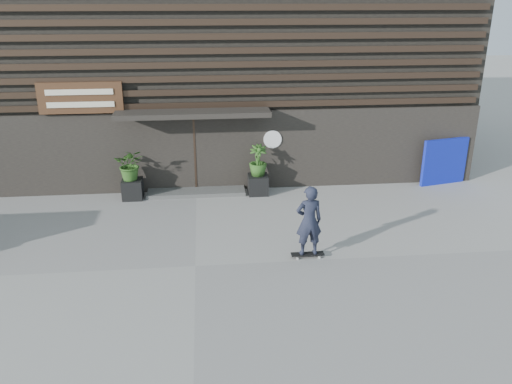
{
  "coord_description": "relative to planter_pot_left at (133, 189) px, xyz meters",
  "views": [
    {
      "loc": [
        0.32,
        -10.51,
        5.82
      ],
      "look_at": [
        1.56,
        1.7,
        1.1
      ],
      "focal_mm": 36.39,
      "sensor_mm": 36.0,
      "label": 1
    }
  ],
  "objects": [
    {
      "name": "planter_pot_right",
      "position": [
        3.8,
        0.0,
        0.0
      ],
      "size": [
        0.6,
        0.6,
        0.6
      ],
      "primitive_type": "cube",
      "color": "black",
      "rests_on": "ground"
    },
    {
      "name": "skateboarder",
      "position": [
        4.53,
        -4.24,
        0.63
      ],
      "size": [
        0.78,
        0.45,
        1.78
      ],
      "color": "black",
      "rests_on": "ground"
    },
    {
      "name": "bamboo_right",
      "position": [
        3.8,
        0.0,
        0.78
      ],
      "size": [
        0.54,
        0.54,
        0.96
      ],
      "primitive_type": "imported",
      "color": "#2D591E",
      "rests_on": "planter_pot_right"
    },
    {
      "name": "blue_tarp",
      "position": [
        9.87,
        0.3,
        0.45
      ],
      "size": [
        1.59,
        0.48,
        1.5
      ],
      "primitive_type": "cube",
      "rotation": [
        0.0,
        0.0,
        0.23
      ],
      "color": "#0D19A9",
      "rests_on": "ground"
    },
    {
      "name": "bamboo_left",
      "position": [
        0.0,
        0.0,
        0.78
      ],
      "size": [
        0.86,
        0.75,
        0.96
      ],
      "primitive_type": "imported",
      "color": "#2D591E",
      "rests_on": "planter_pot_left"
    },
    {
      "name": "entrance_step",
      "position": [
        1.9,
        0.2,
        -0.24
      ],
      "size": [
        3.0,
        0.8,
        0.12
      ],
      "primitive_type": "cube",
      "color": "#474744",
      "rests_on": "ground"
    },
    {
      "name": "planter_pot_left",
      "position": [
        0.0,
        0.0,
        0.0
      ],
      "size": [
        0.6,
        0.6,
        0.6
      ],
      "primitive_type": "cube",
      "color": "black",
      "rests_on": "ground"
    },
    {
      "name": "building",
      "position": [
        1.9,
        5.56,
        3.69
      ],
      "size": [
        18.0,
        11.0,
        8.0
      ],
      "color": "black",
      "rests_on": "ground"
    },
    {
      "name": "ground",
      "position": [
        1.9,
        -4.4,
        -0.3
      ],
      "size": [
        80.0,
        80.0,
        0.0
      ],
      "primitive_type": "plane",
      "color": "gray",
      "rests_on": "ground"
    }
  ]
}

